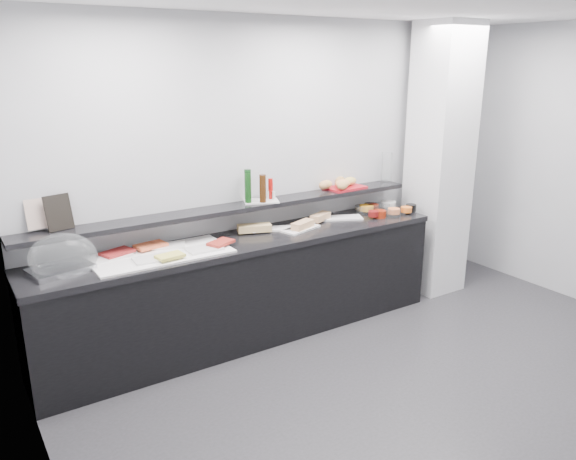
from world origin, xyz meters
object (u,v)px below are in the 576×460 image
framed_print (59,212)px  bread_tray (344,187)px  sandwich_plate_mid (301,229)px  condiment_tray (261,201)px  cloche_base (61,270)px  carafe (386,167)px

framed_print → bread_tray: size_ratio=0.69×
sandwich_plate_mid → condiment_tray: (-0.29, 0.19, 0.25)m
sandwich_plate_mid → framed_print: (-1.94, 0.26, 0.37)m
cloche_base → framed_print: framed_print is taller
sandwich_plate_mid → framed_print: framed_print is taller
cloche_base → framed_print: (0.07, 0.21, 0.36)m
sandwich_plate_mid → bread_tray: (0.66, 0.22, 0.25)m
cloche_base → carafe: 3.23m
cloche_base → framed_print: 0.42m
condiment_tray → bread_tray: size_ratio=0.79×
cloche_base → carafe: size_ratio=1.37×
sandwich_plate_mid → condiment_tray: 0.43m
cloche_base → bread_tray: bearing=-8.9°
bread_tray → carafe: carafe is taller
sandwich_plate_mid → cloche_base: bearing=162.3°
framed_print → condiment_tray: size_ratio=0.87×
condiment_tray → bread_tray: 0.94m
sandwich_plate_mid → carafe: 1.28m
carafe → sandwich_plate_mid: bearing=-169.2°
sandwich_plate_mid → condiment_tray: condiment_tray is taller
cloche_base → sandwich_plate_mid: 2.01m
framed_print → carafe: (3.13, -0.03, 0.02)m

